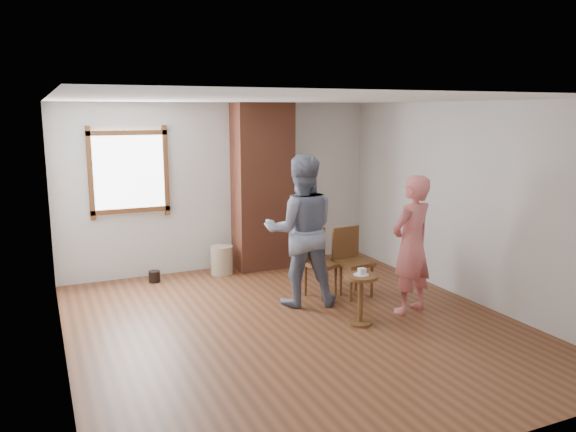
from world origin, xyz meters
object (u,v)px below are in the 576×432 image
object	(u,v)px
man	(301,231)
stoneware_crock	(222,260)
side_table	(361,291)
dining_chair_left	(319,259)
dining_chair_right	(350,258)
person_pink	(412,245)

from	to	relation	value
man	stoneware_crock	bearing A→B (deg)	-55.17
side_table	dining_chair_left	bearing A→B (deg)	87.09
dining_chair_right	person_pink	distance (m)	1.01
dining_chair_left	person_pink	bearing A→B (deg)	-73.26
dining_chair_right	man	distance (m)	0.90
dining_chair_left	side_table	bearing A→B (deg)	-110.41
dining_chair_right	person_pink	world-z (taller)	person_pink
stoneware_crock	side_table	distance (m)	2.80
dining_chair_right	person_pink	xyz separation A→B (m)	(0.33, -0.89, 0.34)
stoneware_crock	dining_chair_right	world-z (taller)	dining_chair_right
man	side_table	bearing A→B (deg)	126.77
dining_chair_left	man	bearing A→B (deg)	-167.88
side_table	person_pink	distance (m)	0.91
dining_chair_right	man	bearing A→B (deg)	177.10
stoneware_crock	dining_chair_left	bearing A→B (deg)	-58.81
dining_chair_right	person_pink	bearing A→B (deg)	-76.63
man	person_pink	bearing A→B (deg)	160.57
stoneware_crock	man	xyz separation A→B (m)	(0.53, -1.72, 0.75)
stoneware_crock	side_table	xyz separation A→B (m)	(0.85, -2.66, 0.18)
stoneware_crock	person_pink	distance (m)	3.10
side_table	person_pink	world-z (taller)	person_pink
dining_chair_left	man	world-z (taller)	man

